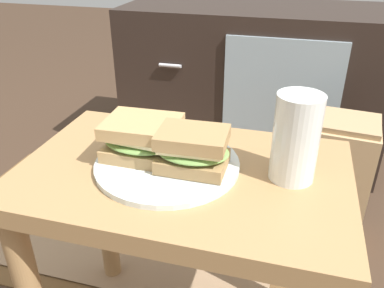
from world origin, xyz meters
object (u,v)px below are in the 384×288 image
(sandwich_back, at_px, (193,150))
(beer_glass, at_px, (296,140))
(plate, at_px, (168,163))
(paper_bag, at_px, (331,180))
(sandwich_front, at_px, (143,138))
(tv_cabinet, at_px, (253,83))

(sandwich_back, relative_size, beer_glass, 0.84)
(sandwich_back, distance_m, beer_glass, 0.16)
(plate, relative_size, paper_bag, 0.64)
(sandwich_back, height_order, paper_bag, sandwich_back)
(sandwich_back, bearing_deg, paper_bag, 59.58)
(sandwich_back, xyz_separation_m, paper_bag, (0.28, 0.48, -0.31))
(sandwich_front, bearing_deg, plate, -11.22)
(paper_bag, bearing_deg, plate, -124.97)
(beer_glass, bearing_deg, sandwich_front, -177.47)
(tv_cabinet, bearing_deg, plate, -91.90)
(plate, relative_size, sandwich_front, 1.81)
(tv_cabinet, height_order, sandwich_front, tv_cabinet)
(sandwich_front, xyz_separation_m, paper_bag, (0.37, 0.46, -0.31))
(plate, relative_size, beer_glass, 1.72)
(beer_glass, relative_size, paper_bag, 0.37)
(sandwich_back, relative_size, paper_bag, 0.31)
(plate, bearing_deg, paper_bag, 55.03)
(paper_bag, bearing_deg, tv_cabinet, 121.68)
(sandwich_front, xyz_separation_m, sandwich_back, (0.09, -0.02, 0.00))
(beer_glass, height_order, paper_bag, beer_glass)
(beer_glass, bearing_deg, paper_bag, 74.77)
(tv_cabinet, height_order, beer_glass, beer_glass)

